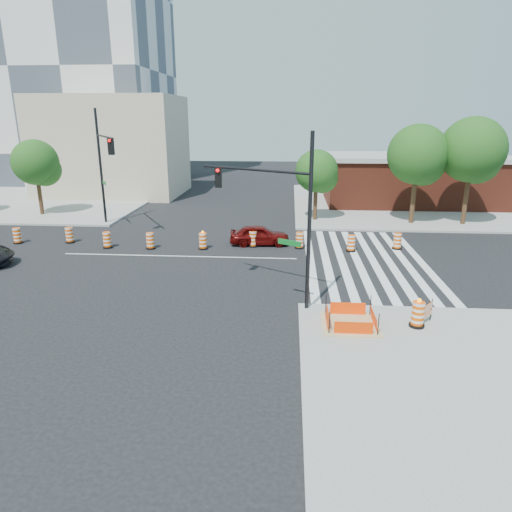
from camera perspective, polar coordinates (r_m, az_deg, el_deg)
The scene contains 26 objects.
ground at distance 27.56m, azimuth -9.62°, elevation -0.02°, with size 120.00×120.00×0.00m, color black.
sidewalk_ne at distance 45.74m, azimuth 18.84°, elevation 6.20°, with size 22.00×22.00×0.15m, color gray.
sidewalk_nw at distance 50.61m, azimuth -24.96°, elevation 6.50°, with size 22.00×22.00×0.15m, color gray.
crosswalk_east at distance 27.14m, azimuth 13.45°, elevation -0.51°, with size 6.75×13.50×0.01m.
lane_centerline at distance 27.56m, azimuth -9.62°, elevation -0.01°, with size 14.00×0.12×0.01m, color silver.
excavation_pit at distance 18.46m, azimuth 11.69°, elevation -8.20°, with size 2.20×2.20×0.90m.
brick_storefront at distance 45.40m, azimuth 19.11°, elevation 8.98°, with size 16.50×8.50×4.60m.
beige_midrise at distance 51.13m, azimuth -17.45°, elevation 12.97°, with size 14.00×10.00×10.00m, color #B8A88C.
red_coupe at distance 29.47m, azimuth 0.44°, elevation 2.65°, with size 1.53×3.81×1.30m, color #4E0706.
signal_pole_se at distance 19.19m, azimuth 2.69°, elevation 6.58°, with size 4.86×2.88×7.32m.
signal_pole_nw at distance 34.82m, azimuth -18.54°, elevation 11.55°, with size 3.39×5.55×8.42m.
pit_drum at distance 18.84m, azimuth 19.56°, elevation -6.96°, with size 0.60×0.60×1.18m.
barricade at distance 19.25m, azimuth 20.62°, elevation -6.45°, with size 0.55×0.63×0.94m.
tree_north_b at distance 41.76m, azimuth -25.75°, elevation 10.20°, with size 3.69×3.67×6.24m.
tree_north_c at distance 36.09m, azimuth 7.63°, elevation 10.18°, with size 3.35×3.29×5.59m.
tree_north_d at distance 36.51m, azimuth 19.58°, elevation 11.48°, with size 4.41×4.41×7.50m.
tree_north_e at distance 37.54m, azimuth 25.43°, elevation 11.50°, with size 4.72×4.72×8.02m.
median_drum_0 at distance 33.66m, azimuth -27.68°, elevation 2.20°, with size 0.60×0.60×1.02m.
median_drum_1 at distance 32.40m, azimuth -22.28°, elevation 2.38°, with size 0.60×0.60×1.02m.
median_drum_2 at distance 30.27m, azimuth -18.11°, elevation 1.85°, with size 0.60×0.60×1.02m.
median_drum_3 at distance 29.34m, azimuth -13.08°, elevation 1.79°, with size 0.60×0.60×1.02m.
median_drum_4 at distance 28.71m, azimuth -6.65°, elevation 1.82°, with size 0.60×0.60×1.18m.
median_drum_5 at distance 29.04m, azimuth -0.38°, elevation 2.09°, with size 0.60×0.60×1.02m.
median_drum_6 at distance 28.83m, azimuth 5.46°, elevation 1.90°, with size 0.60×0.60×1.02m.
median_drum_7 at distance 28.64m, azimuth 11.80°, elevation 1.51°, with size 0.60×0.60×1.02m.
median_drum_8 at distance 29.85m, azimuth 17.26°, elevation 1.72°, with size 0.60×0.60×1.02m.
Camera 1 is at (6.52, -25.56, 8.00)m, focal length 32.00 mm.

